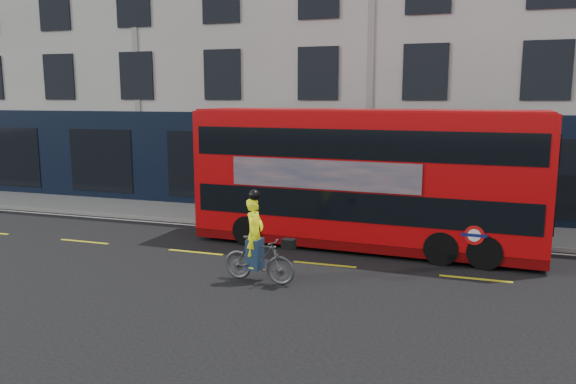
% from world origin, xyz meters
% --- Properties ---
extents(ground, '(120.00, 120.00, 0.00)m').
position_xyz_m(ground, '(0.00, 0.00, 0.00)').
color(ground, black).
rests_on(ground, ground).
extents(pavement, '(60.00, 3.00, 0.12)m').
position_xyz_m(pavement, '(0.00, 6.50, 0.06)').
color(pavement, slate).
rests_on(pavement, ground).
extents(kerb, '(60.00, 0.12, 0.13)m').
position_xyz_m(kerb, '(0.00, 5.00, 0.07)').
color(kerb, gray).
rests_on(kerb, ground).
extents(building_terrace, '(50.00, 10.07, 15.00)m').
position_xyz_m(building_terrace, '(0.00, 12.94, 7.49)').
color(building_terrace, beige).
rests_on(building_terrace, ground).
extents(road_edge_line, '(58.00, 0.10, 0.01)m').
position_xyz_m(road_edge_line, '(0.00, 4.70, 0.00)').
color(road_edge_line, silver).
rests_on(road_edge_line, ground).
extents(lane_dashes, '(58.00, 0.12, 0.01)m').
position_xyz_m(lane_dashes, '(0.00, 1.50, 0.00)').
color(lane_dashes, gold).
rests_on(lane_dashes, ground).
extents(bus, '(10.63, 2.88, 4.24)m').
position_xyz_m(bus, '(0.69, 3.69, 2.17)').
color(bus, '#BA0709').
rests_on(bus, ground).
extents(cyclist, '(1.99, 0.74, 2.36)m').
position_xyz_m(cyclist, '(-1.23, -0.46, 0.79)').
color(cyclist, '#494C4E').
rests_on(cyclist, ground).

